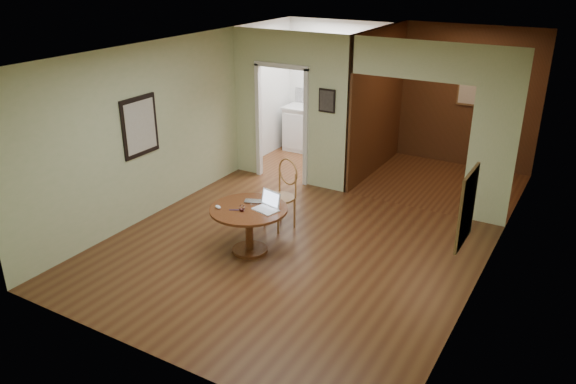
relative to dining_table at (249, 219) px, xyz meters
The scene contains 11 objects.
floor 0.69m from the dining_table, 14.72° to the left, with size 5.00×5.00×0.00m, color #4E2916.
room_shell 3.32m from the dining_table, 90.07° to the left, with size 5.20×7.50×5.00m.
dining_table is the anchor object (origin of this frame).
chair 0.94m from the dining_table, 90.79° to the left, with size 0.58×0.58×1.08m.
open_laptop 0.36m from the dining_table, 26.21° to the left, with size 0.38×0.36×0.23m.
closed_laptop 0.25m from the dining_table, 90.48° to the left, with size 0.32×0.20×0.02m, color #B8B8BD.
mouse 0.46m from the dining_table, 147.94° to the right, with size 0.11×0.06×0.04m, color white.
wine_glass 0.26m from the dining_table, 97.82° to the right, with size 0.08×0.08×0.09m, color white, non-canonical shape.
pen 0.27m from the dining_table, 128.19° to the right, with size 0.01×0.01×0.15m, color navy.
kitchen_cabinet 4.41m from the dining_table, 101.57° to the left, with size 2.06×0.60×0.94m.
grocery_bag 4.36m from the dining_table, 91.12° to the left, with size 0.28×0.24×0.28m, color beige.
Camera 1 is at (3.52, -5.87, 3.86)m, focal length 35.00 mm.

